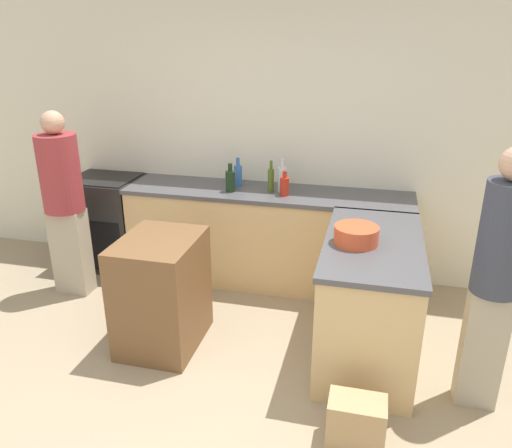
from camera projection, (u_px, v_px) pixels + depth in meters
name	position (u px, v px, depth m)	size (l,w,h in m)	color
ground_plane	(194.00, 429.00, 3.11)	(14.00, 14.00, 0.00)	tan
wall_back	(275.00, 139.00, 4.78)	(8.00, 0.06, 2.70)	silver
counter_back	(267.00, 237.00, 4.80)	(2.68, 0.64, 0.93)	#D6B27A
counter_peninsula	(369.00, 298.00, 3.70)	(0.69, 1.36, 0.93)	#D6B27A
range_oven	(108.00, 222.00, 5.18)	(0.69, 0.61, 0.94)	black
island_table	(162.00, 292.00, 3.84)	(0.57, 0.71, 0.89)	brown
mixing_bowl	(356.00, 235.00, 3.47)	(0.31, 0.31, 0.13)	#DB512D
wine_bottle_dark	(230.00, 180.00, 4.58)	(0.09, 0.09, 0.27)	black
water_bottle_blue	(238.00, 175.00, 4.75)	(0.08, 0.08, 0.27)	#386BB7
hot_sauce_bottle	(285.00, 186.00, 4.48)	(0.08, 0.08, 0.23)	red
vinegar_bottle_clear	(282.00, 179.00, 4.57)	(0.09, 0.09, 0.31)	silver
olive_oil_bottle	(271.00, 180.00, 4.57)	(0.06, 0.06, 0.29)	#475B1E
person_by_range	(64.00, 199.00, 4.45)	(0.35, 0.35, 1.70)	#ADA38E
person_at_peninsula	(497.00, 273.00, 3.01)	(0.28, 0.28, 1.73)	#ADA38E
paper_bag	(356.00, 422.00, 2.96)	(0.34, 0.22, 0.31)	tan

